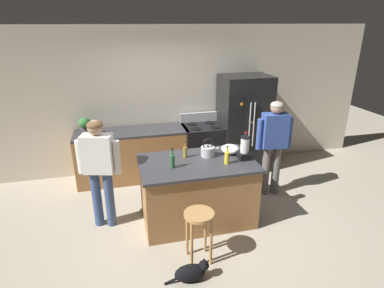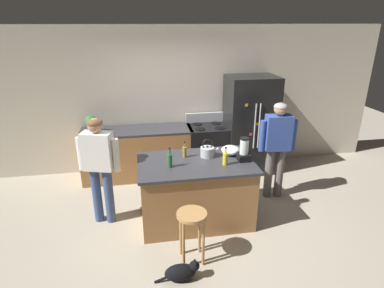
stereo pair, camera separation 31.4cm
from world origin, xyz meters
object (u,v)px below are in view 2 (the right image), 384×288
object	(u,v)px
bottle_soda	(225,158)
person_by_island_left	(99,161)
person_by_sink_right	(277,142)
blender_appliance	(244,151)
kitchen_island	(196,191)
mixing_bowl	(231,150)
cat	(182,272)
potted_plant	(91,123)
tea_kettle	(207,151)
bottle_olive_oil	(170,160)
refrigerator	(250,125)
bottle_vinegar	(185,152)
bar_stool	(192,224)
stove_range	(208,149)

from	to	relation	value
bottle_soda	person_by_island_left	bearing A→B (deg)	168.79
person_by_island_left	person_by_sink_right	size ratio (longest dim) A/B	0.98
bottle_soda	blender_appliance	bearing A→B (deg)	17.61
kitchen_island	mixing_bowl	xyz separation A→B (m)	(0.55, 0.18, 0.52)
person_by_sink_right	cat	xyz separation A→B (m)	(-1.75, -1.58, -0.86)
potted_plant	tea_kettle	bearing A→B (deg)	-38.27
cat	potted_plant	distance (m)	3.12
bottle_olive_oil	bottle_soda	xyz separation A→B (m)	(0.75, -0.05, -0.01)
refrigerator	bottle_vinegar	size ratio (longest dim) A/B	7.77
potted_plant	person_by_island_left	bearing A→B (deg)	-79.53
bottle_soda	bar_stool	bearing A→B (deg)	-129.99
cat	blender_appliance	world-z (taller)	blender_appliance
person_by_island_left	blender_appliance	bearing A→B (deg)	-6.99
person_by_sink_right	potted_plant	distance (m)	3.16
kitchen_island	bar_stool	size ratio (longest dim) A/B	2.40
potted_plant	bar_stool	bearing A→B (deg)	-60.25
cat	blender_appliance	bearing A→B (deg)	46.42
person_by_island_left	person_by_sink_right	world-z (taller)	person_by_sink_right
bar_stool	potted_plant	distance (m)	2.82
bottle_soda	tea_kettle	distance (m)	0.36
mixing_bowl	blender_appliance	bearing A→B (deg)	-64.54
kitchen_island	person_by_island_left	world-z (taller)	person_by_island_left
refrigerator	bottle_vinegar	world-z (taller)	refrigerator
kitchen_island	refrigerator	bearing A→B (deg)	48.79
mixing_bowl	bottle_soda	bearing A→B (deg)	-117.30
kitchen_island	bottle_soda	world-z (taller)	bottle_soda
refrigerator	bottle_olive_oil	size ratio (longest dim) A/B	6.64
blender_appliance	cat	bearing A→B (deg)	-133.58
refrigerator	cat	distance (m)	3.24
kitchen_island	bottle_soda	bearing A→B (deg)	-22.45
person_by_island_left	person_by_sink_right	distance (m)	2.71
person_by_island_left	bottle_olive_oil	distance (m)	0.99
stove_range	tea_kettle	bearing A→B (deg)	-103.04
person_by_island_left	bottle_olive_oil	xyz separation A→B (m)	(0.95, -0.28, 0.08)
blender_appliance	bottle_vinegar	world-z (taller)	blender_appliance
refrigerator	blender_appliance	xyz separation A→B (m)	(-0.64, -1.56, 0.15)
blender_appliance	bottle_vinegar	bearing A→B (deg)	162.37
kitchen_island	bottle_olive_oil	distance (m)	0.68
kitchen_island	bottle_soda	distance (m)	0.69
person_by_sink_right	bottle_soda	world-z (taller)	person_by_sink_right
cat	bottle_vinegar	distance (m)	1.63
person_by_island_left	bottle_olive_oil	size ratio (longest dim) A/B	5.69
bottle_olive_oil	mixing_bowl	bearing A→B (deg)	17.20
person_by_island_left	person_by_sink_right	xyz separation A→B (m)	(2.70, 0.25, 0.02)
kitchen_island	person_by_island_left	distance (m)	1.41
bottle_vinegar	bottle_soda	bearing A→B (deg)	-34.36
refrigerator	cat	world-z (taller)	refrigerator
mixing_bowl	bottle_olive_oil	bearing A→B (deg)	-162.80
blender_appliance	bottle_soda	world-z (taller)	blender_appliance
mixing_bowl	tea_kettle	xyz separation A→B (m)	(-0.35, -0.03, 0.02)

